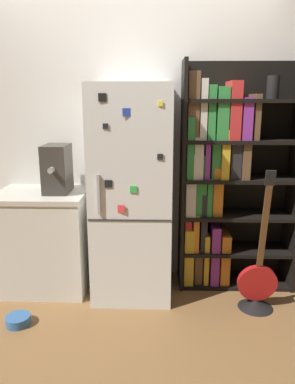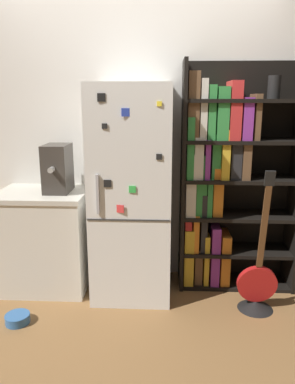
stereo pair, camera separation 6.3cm
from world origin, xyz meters
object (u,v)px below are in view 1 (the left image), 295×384
(espresso_machine, at_px, (57,169))
(pet_bowl, at_px, (18,320))
(refrigerator, at_px, (132,193))
(guitar, at_px, (257,289))
(bookshelf, at_px, (222,179))

(espresso_machine, xyz_separation_m, pet_bowl, (-0.19, -0.61, -1.02))
(refrigerator, relative_size, guitar, 1.52)
(refrigerator, height_order, guitar, refrigerator)
(bookshelf, distance_m, guitar, 0.94)
(guitar, bearing_deg, pet_bowl, -171.26)
(espresso_machine, bearing_deg, pet_bowl, -107.21)
(refrigerator, distance_m, bookshelf, 0.79)
(refrigerator, xyz_separation_m, espresso_machine, (-0.63, 0.05, 0.19))
(bookshelf, height_order, guitar, bookshelf)
(guitar, distance_m, pet_bowl, 1.84)
(bookshelf, bearing_deg, refrigerator, -167.18)
(bookshelf, bearing_deg, guitar, -62.40)
(refrigerator, bearing_deg, bookshelf, 12.82)
(refrigerator, bearing_deg, pet_bowl, -145.41)
(bookshelf, relative_size, pet_bowl, 10.50)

